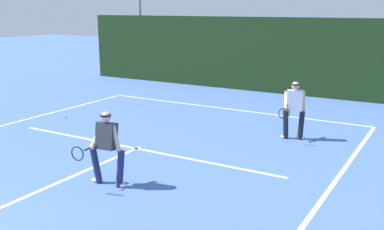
# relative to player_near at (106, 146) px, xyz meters

# --- Properties ---
(court_line_baseline_far) EXTENTS (9.94, 0.10, 0.01)m
(court_line_baseline_far) POSITION_rel_player_near_xyz_m (-0.97, 7.58, -0.84)
(court_line_baseline_far) COLOR white
(court_line_baseline_far) RESTS_ON ground_plane
(court_line_service) EXTENTS (8.10, 0.10, 0.01)m
(court_line_service) POSITION_rel_player_near_xyz_m (-0.97, 2.22, -0.84)
(court_line_service) COLOR white
(court_line_service) RESTS_ON ground_plane
(court_line_centre) EXTENTS (0.10, 6.40, 0.01)m
(court_line_centre) POSITION_rel_player_near_xyz_m (-0.97, -0.83, -0.84)
(court_line_centre) COLOR white
(court_line_centre) RESTS_ON ground_plane
(player_near) EXTENTS (0.87, 0.87, 1.55)m
(player_near) POSITION_rel_player_near_xyz_m (0.00, 0.00, 0.00)
(player_near) COLOR #1E234C
(player_near) RESTS_ON ground_plane
(player_far) EXTENTS (0.69, 0.90, 1.60)m
(player_far) POSITION_rel_player_near_xyz_m (2.23, 5.13, 0.04)
(player_far) COLOR black
(player_far) RESTS_ON ground_plane
(tennis_ball) EXTENTS (0.07, 0.07, 0.07)m
(tennis_ball) POSITION_rel_player_near_xyz_m (-5.04, 3.70, -0.81)
(tennis_ball) COLOR #D1E033
(tennis_ball) RESTS_ON ground_plane
(back_fence_windscreen) EXTENTS (18.61, 0.12, 3.16)m
(back_fence_windscreen) POSITION_rel_player_near_xyz_m (-0.97, 11.35, 0.74)
(back_fence_windscreen) COLOR black
(back_fence_windscreen) RESTS_ON ground_plane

